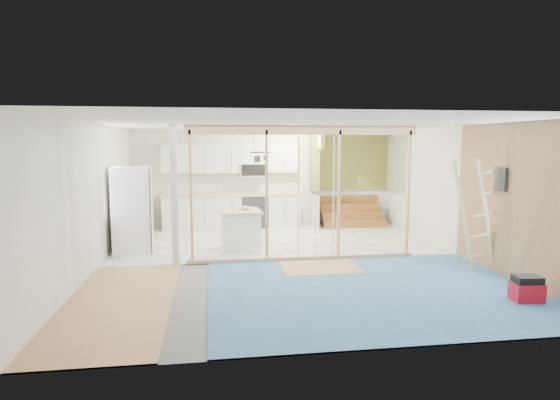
{
  "coord_description": "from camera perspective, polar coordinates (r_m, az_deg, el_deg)",
  "views": [
    {
      "loc": [
        -1.42,
        -8.68,
        2.26
      ],
      "look_at": [
        -0.06,
        0.6,
        1.11
      ],
      "focal_mm": 30.0,
      "sensor_mm": 36.0,
      "label": 1
    }
  ],
  "objects": [
    {
      "name": "room",
      "position": [
        8.84,
        0.94,
        0.74
      ],
      "size": [
        7.01,
        8.01,
        2.61
      ],
      "color": "slate",
      "rests_on": "ground"
    },
    {
      "name": "green_partition",
      "position": [
        12.88,
        7.3,
        1.05
      ],
      "size": [
        2.25,
        1.51,
        2.6
      ],
      "color": "olive",
      "rests_on": "room"
    },
    {
      "name": "upper_cabinets",
      "position": [
        12.51,
        -5.71,
        4.92
      ],
      "size": [
        3.6,
        0.41,
        0.85
      ],
      "color": "white",
      "rests_on": "room"
    },
    {
      "name": "ceiling_light",
      "position": [
        12.01,
        5.28,
        8.27
      ],
      "size": [
        0.32,
        0.32,
        0.08
      ],
      "primitive_type": "cylinder",
      "color": "#FFEABF",
      "rests_on": "room"
    },
    {
      "name": "fridge",
      "position": [
        10.04,
        -17.51,
        -1.21
      ],
      "size": [
        0.83,
        0.81,
        1.78
      ],
      "rotation": [
        0.0,
        0.0,
        0.09
      ],
      "color": "white",
      "rests_on": "room"
    },
    {
      "name": "floor_overlays",
      "position": [
        9.14,
        1.31,
        -7.28
      ],
      "size": [
        7.0,
        8.0,
        0.03
      ],
      "color": "white",
      "rests_on": "room"
    },
    {
      "name": "ladder",
      "position": [
        8.86,
        22.99,
        -1.7
      ],
      "size": [
        1.06,
        0.11,
        1.97
      ],
      "rotation": [
        0.0,
        0.0,
        -0.13
      ],
      "color": "tan",
      "rests_on": "room"
    },
    {
      "name": "bowl",
      "position": [
        10.02,
        -4.28,
        -0.97
      ],
      "size": [
        0.28,
        0.28,
        0.06
      ],
      "primitive_type": "imported",
      "rotation": [
        0.0,
        0.0,
        0.17
      ],
      "color": "white",
      "rests_on": "island"
    },
    {
      "name": "stud_frame",
      "position": [
        8.78,
        -0.81,
        2.69
      ],
      "size": [
        4.66,
        0.14,
        2.6
      ],
      "color": "#D3AE81",
      "rests_on": "room"
    },
    {
      "name": "base_cabinets",
      "position": [
        12.17,
        -9.15,
        -1.59
      ],
      "size": [
        4.45,
        2.24,
        0.93
      ],
      "color": "white",
      "rests_on": "room"
    },
    {
      "name": "soap_bottle_b",
      "position": [
        12.7,
        1.29,
        1.39
      ],
      "size": [
        0.11,
        0.11,
        0.19
      ],
      "primitive_type": "imported",
      "rotation": [
        0.0,
        0.0,
        0.23
      ],
      "color": "silver",
      "rests_on": "base_cabinets"
    },
    {
      "name": "toolbox",
      "position": [
        7.64,
        27.87,
        -9.64
      ],
      "size": [
        0.43,
        0.35,
        0.38
      ],
      "rotation": [
        0.0,
        0.0,
        -0.11
      ],
      "color": "#A50F20",
      "rests_on": "room"
    },
    {
      "name": "island",
      "position": [
        9.96,
        -4.89,
        -3.69
      ],
      "size": [
        0.91,
        0.91,
        0.85
      ],
      "rotation": [
        0.0,
        0.0,
        0.06
      ],
      "color": "white",
      "rests_on": "room"
    },
    {
      "name": "soap_bottle_a",
      "position": [
        12.39,
        -7.42,
        1.44
      ],
      "size": [
        0.14,
        0.14,
        0.3
      ],
      "primitive_type": "imported",
      "rotation": [
        0.0,
        0.0,
        0.28
      ],
      "color": "silver",
      "rests_on": "base_cabinets"
    },
    {
      "name": "pot_rack",
      "position": [
        10.63,
        -2.34,
        5.54
      ],
      "size": [
        0.52,
        0.52,
        0.72
      ],
      "color": "black",
      "rests_on": "room"
    },
    {
      "name": "electrical_panel",
      "position": [
        8.77,
        25.29,
        2.31
      ],
      "size": [
        0.04,
        0.3,
        0.4
      ],
      "primitive_type": "cube",
      "color": "#333337",
      "rests_on": "room"
    },
    {
      "name": "sheathing_panel",
      "position": [
        8.34,
        27.73,
        -0.45
      ],
      "size": [
        0.02,
        4.0,
        2.6
      ],
      "primitive_type": "cube",
      "color": "tan",
      "rests_on": "room"
    }
  ]
}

